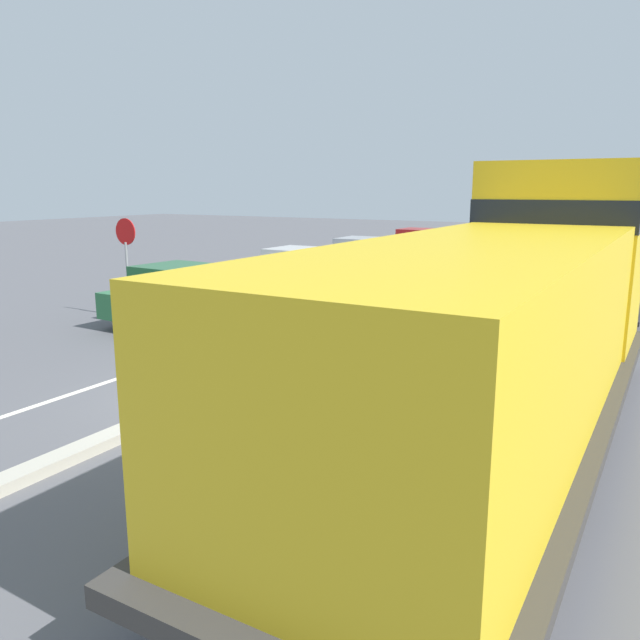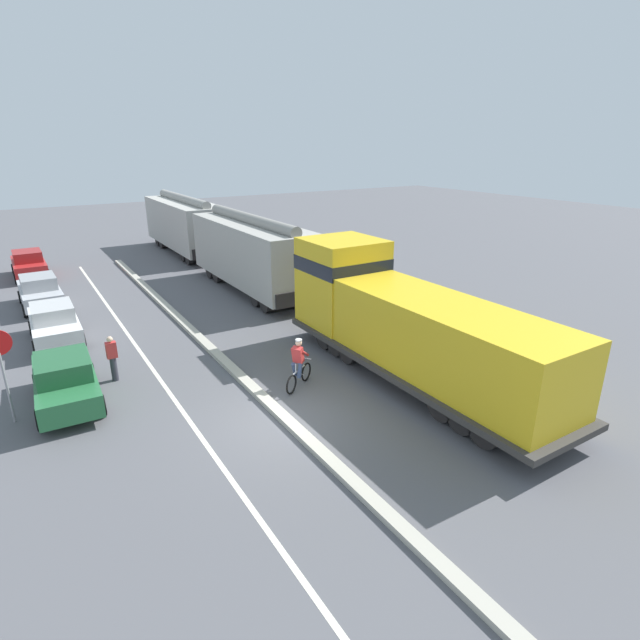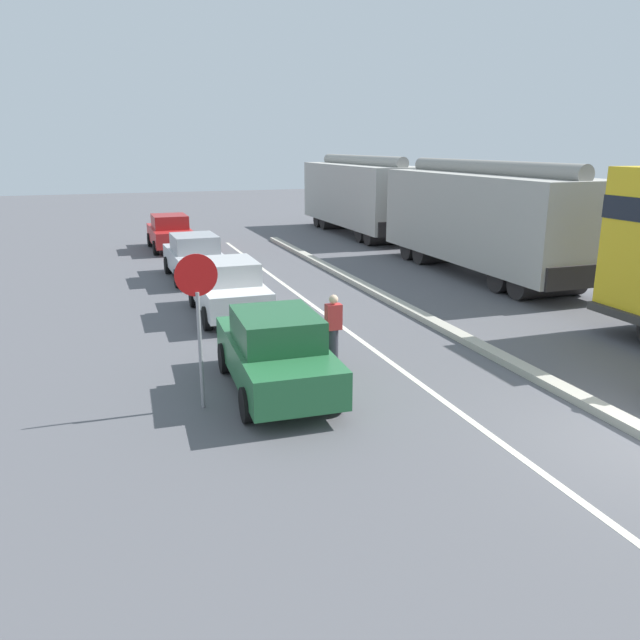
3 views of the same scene
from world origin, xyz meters
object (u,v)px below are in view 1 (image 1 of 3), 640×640
Objects in this scene: hopper_car_lead at (608,242)px; locomotive at (515,319)px; parked_car_green at (176,292)px; pedestrian_by_cars at (240,291)px; cyclist at (331,342)px; parked_car_white at (295,270)px; stop_sign at (126,248)px; hopper_car_middle at (636,224)px; parked_car_silver at (359,256)px; parked_car_red at (416,244)px.

locomotive is at bearing -90.00° from hopper_car_lead.
parked_car_green is 1.82m from pedestrian_by_cars.
cyclist reaches higher than pedestrian_by_cars.
parked_car_green is (-10.27, -8.48, -1.26)m from hopper_car_lead.
cyclist is at bearing -53.76° from parked_car_white.
pedestrian_by_cars is (1.32, -4.98, 0.03)m from parked_car_white.
hopper_car_lead is 11.97m from cyclist.
locomotive is 12.24m from stop_sign.
cyclist is at bearing -98.91° from hopper_car_middle.
locomotive reaches higher than parked_car_white.
parked_car_silver is 2.62× the size of pedestrian_by_cars.
parked_car_green is 1.01× the size of parked_car_red.
parked_car_green is at bearing -90.51° from parked_car_silver.
locomotive reaches higher than stop_sign.
hopper_car_lead is 14.71m from stop_sign.
hopper_car_middle reaches higher than stop_sign.
pedestrian_by_cars is at bearing -139.09° from hopper_car_lead.
locomotive is 2.76× the size of parked_car_white.
pedestrian_by_cars is (3.06, 1.28, -1.18)m from stop_sign.
hopper_car_lead is 2.50× the size of parked_car_silver.
locomotive is at bearing -55.86° from parked_car_silver.
parked_car_green is 7.26m from cyclist.
parked_car_red is (-10.27, 9.78, -1.26)m from hopper_car_lead.
cyclist is (6.68, -21.13, 0.00)m from parked_car_red.
parked_car_silver is (-10.17, -8.76, -1.26)m from hopper_car_middle.
parked_car_red is (-10.27, 21.94, -0.98)m from locomotive.
parked_car_white and parked_car_silver have the same top height.
cyclist reaches higher than parked_car_white.
parked_car_green and parked_car_red have the same top height.
hopper_car_lead is at bearing -15.61° from parked_car_silver.
locomotive is 3.82m from cyclist.
hopper_car_lead and hopper_car_middle have the same top height.
parked_car_green is (-10.27, -20.08, -1.26)m from hopper_car_middle.
parked_car_white is at bearing -88.88° from parked_car_red.
hopper_car_lead reaches higher than parked_car_red.
hopper_car_middle is 13.48m from parked_car_silver.
parked_car_silver is at bearing 91.44° from parked_car_white.
parked_car_white is 5.41m from parked_car_silver.
parked_car_green is at bearing -89.99° from parked_car_red.
parked_car_green is (-10.27, 3.67, -0.98)m from locomotive.
stop_sign is (-11.77, 3.33, 0.23)m from locomotive.
pedestrian_by_cars is at bearing -75.11° from parked_car_white.
parked_car_green is at bearing -140.45° from hopper_car_lead.
cyclist is at bearing -107.59° from hopper_car_lead.
pedestrian_by_cars is (-8.71, -19.15, -1.23)m from hopper_car_middle.
hopper_car_lead reaches higher than cyclist.
cyclist is at bearing -17.14° from stop_sign.
locomotive is 1.10× the size of hopper_car_lead.
parked_car_silver is at bearing -139.26° from hopper_car_middle.
parked_car_silver is 1.47× the size of stop_sign.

